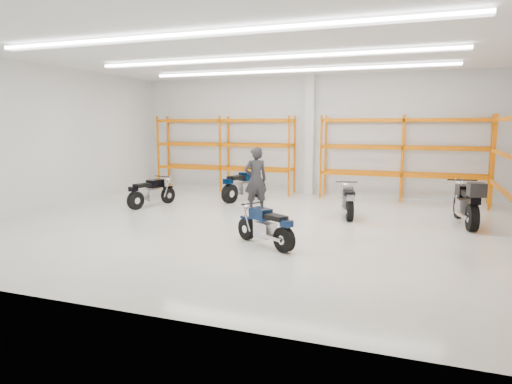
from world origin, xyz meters
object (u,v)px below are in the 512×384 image
(standing_man, at_px, (256,180))
(motorcycle_back_b, at_px, (243,186))
(motorcycle_back_d, at_px, (467,204))
(structural_column, at_px, (310,135))
(motorcycle_back_c, at_px, (348,201))
(motorcycle_main, at_px, (267,228))
(motorcycle_back_a, at_px, (150,193))

(standing_man, bearing_deg, motorcycle_back_b, -95.06)
(motorcycle_back_b, xyz_separation_m, motorcycle_back_d, (7.05, -1.74, 0.09))
(structural_column, bearing_deg, motorcycle_back_c, -61.71)
(motorcycle_back_c, bearing_deg, motorcycle_main, -106.39)
(motorcycle_back_a, bearing_deg, motorcycle_back_d, 2.58)
(motorcycle_main, height_order, motorcycle_back_d, motorcycle_back_d)
(motorcycle_back_b, bearing_deg, motorcycle_back_c, -22.11)
(motorcycle_main, xyz_separation_m, motorcycle_back_b, (-2.76, 5.50, 0.09))
(motorcycle_back_c, xyz_separation_m, motorcycle_back_d, (3.14, -0.15, 0.15))
(motorcycle_back_d, height_order, structural_column, structural_column)
(motorcycle_back_b, height_order, standing_man, standing_man)
(motorcycle_back_c, distance_m, structural_column, 4.74)
(motorcycle_main, xyz_separation_m, motorcycle_back_c, (1.15, 3.92, 0.03))
(motorcycle_back_c, relative_size, standing_man, 0.98)
(motorcycle_back_a, height_order, standing_man, standing_man)
(motorcycle_main, distance_m, motorcycle_back_b, 6.16)
(motorcycle_back_c, xyz_separation_m, structural_column, (-2.08, 3.86, 1.80))
(motorcycle_back_d, distance_m, structural_column, 6.79)
(motorcycle_main, relative_size, motorcycle_back_c, 0.85)
(motorcycle_back_a, relative_size, motorcycle_back_b, 0.89)
(motorcycle_main, xyz_separation_m, motorcycle_back_d, (4.29, 3.76, 0.18))
(motorcycle_back_d, bearing_deg, motorcycle_back_c, 177.20)
(standing_man, relative_size, structural_column, 0.44)
(motorcycle_main, height_order, motorcycle_back_a, motorcycle_back_a)
(motorcycle_back_c, bearing_deg, motorcycle_back_d, -2.80)
(motorcycle_back_a, height_order, motorcycle_back_b, motorcycle_back_b)
(motorcycle_main, bearing_deg, standing_man, 113.57)
(motorcycle_back_d, relative_size, structural_column, 0.55)
(motorcycle_main, xyz_separation_m, motorcycle_back_a, (-5.15, 3.34, 0.02))
(motorcycle_back_a, distance_m, motorcycle_back_b, 3.23)
(motorcycle_back_d, distance_m, standing_man, 5.95)
(standing_man, bearing_deg, motorcycle_back_d, 142.36)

